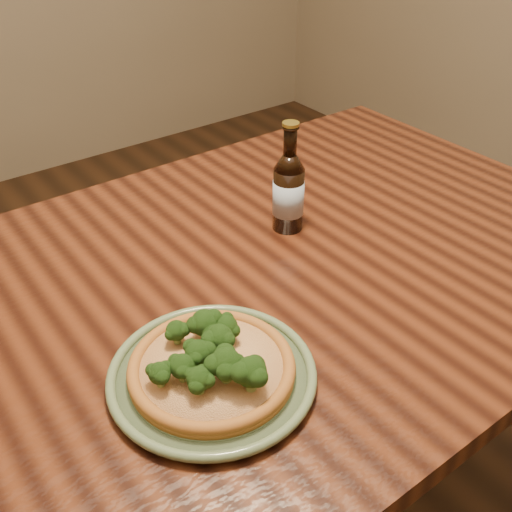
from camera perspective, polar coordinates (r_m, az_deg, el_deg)
table at (r=1.05m, az=-4.42°, el=-7.19°), size 1.60×0.90×0.75m
plate at (r=0.83m, az=-4.20°, el=-11.20°), size 0.29×0.29×0.02m
pizza at (r=0.82m, az=-4.25°, el=-10.28°), size 0.23×0.23×0.07m
beer_bottle at (r=1.11m, az=3.11°, el=6.19°), size 0.06×0.06×0.21m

